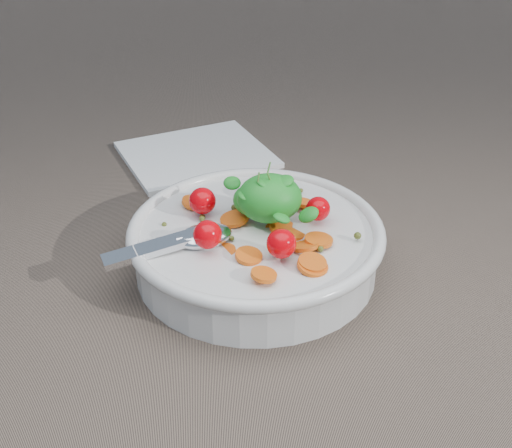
{
  "coord_description": "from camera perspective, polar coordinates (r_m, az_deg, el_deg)",
  "views": [
    {
      "loc": [
        -0.01,
        -0.5,
        0.35
      ],
      "look_at": [
        0.03,
        -0.01,
        0.05
      ],
      "focal_mm": 45.0,
      "sensor_mm": 36.0,
      "label": 1
    }
  ],
  "objects": [
    {
      "name": "ground",
      "position": [
        0.61,
        -2.58,
        -3.52
      ],
      "size": [
        6.0,
        6.0,
        0.0
      ],
      "primitive_type": "plane",
      "color": "#776555",
      "rests_on": "ground"
    },
    {
      "name": "bowl",
      "position": [
        0.59,
        -0.0,
        -1.73
      ],
      "size": [
        0.25,
        0.23,
        0.1
      ],
      "color": "silver",
      "rests_on": "ground"
    },
    {
      "name": "napkin",
      "position": [
        0.82,
        -5.32,
        6.16
      ],
      "size": [
        0.21,
        0.2,
        0.01
      ],
      "primitive_type": "cube",
      "rotation": [
        0.0,
        0.0,
        0.36
      ],
      "color": "white",
      "rests_on": "ground"
    }
  ]
}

